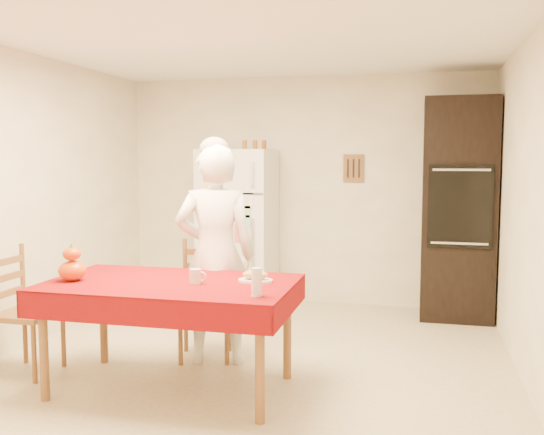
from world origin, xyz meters
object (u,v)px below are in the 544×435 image
(seated_woman, at_px, (215,255))
(chair_far, at_px, (206,294))
(dining_table, at_px, (171,291))
(pumpkin_lower, at_px, (72,271))
(chair_left, at_px, (20,306))
(refrigerator, at_px, (238,228))
(wine_glass, at_px, (257,282))
(coffee_mug, at_px, (195,276))
(oven_cabinet, at_px, (458,209))
(bread_plate, at_px, (255,281))

(seated_woman, bearing_deg, chair_far, -60.90)
(dining_table, bearing_deg, pumpkin_lower, -168.97)
(chair_left, relative_size, pumpkin_lower, 5.03)
(refrigerator, relative_size, wine_glass, 9.66)
(refrigerator, xyz_separation_m, chair_left, (-0.98, -2.38, -0.34))
(chair_far, relative_size, coffee_mug, 9.50)
(pumpkin_lower, bearing_deg, wine_glass, -6.46)
(chair_far, distance_m, wine_glass, 1.29)
(oven_cabinet, relative_size, pumpkin_lower, 11.64)
(oven_cabinet, distance_m, dining_table, 3.23)
(seated_woman, bearing_deg, chair_left, 7.68)
(chair_far, bearing_deg, oven_cabinet, 25.49)
(coffee_mug, xyz_separation_m, bread_plate, (0.38, 0.15, -0.04))
(oven_cabinet, xyz_separation_m, dining_table, (-2.03, -2.47, -0.41))
(coffee_mug, height_order, pumpkin_lower, pumpkin_lower)
(wine_glass, xyz_separation_m, bread_plate, (-0.12, 0.41, -0.08))
(oven_cabinet, bearing_deg, chair_left, -143.36)
(bread_plate, bearing_deg, dining_table, -167.53)
(pumpkin_lower, bearing_deg, bread_plate, 11.69)
(chair_left, height_order, pumpkin_lower, chair_left)
(seated_woman, relative_size, bread_plate, 7.14)
(chair_far, distance_m, coffee_mug, 0.85)
(pumpkin_lower, xyz_separation_m, wine_glass, (1.36, -0.15, 0.02))
(seated_woman, xyz_separation_m, bread_plate, (0.46, -0.48, -0.09))
(wine_glass, relative_size, bread_plate, 0.73)
(dining_table, bearing_deg, coffee_mug, -6.29)
(refrigerator, relative_size, bread_plate, 7.08)
(pumpkin_lower, bearing_deg, dining_table, 11.03)
(oven_cabinet, bearing_deg, wine_glass, -115.90)
(dining_table, distance_m, bread_plate, 0.59)
(oven_cabinet, bearing_deg, chair_far, -139.79)
(chair_left, height_order, coffee_mug, chair_left)
(chair_far, relative_size, chair_left, 1.00)
(dining_table, relative_size, coffee_mug, 17.00)
(wine_glass, bearing_deg, pumpkin_lower, 173.54)
(seated_woman, xyz_separation_m, coffee_mug, (0.07, -0.63, -0.04))
(refrigerator, relative_size, chair_far, 1.79)
(refrigerator, bearing_deg, chair_far, -82.10)
(dining_table, bearing_deg, refrigerator, 95.81)
(refrigerator, relative_size, chair_left, 1.79)
(coffee_mug, bearing_deg, bread_plate, 21.19)
(refrigerator, height_order, chair_left, refrigerator)
(dining_table, relative_size, seated_woman, 0.99)
(coffee_mug, distance_m, bread_plate, 0.41)
(coffee_mug, distance_m, pumpkin_lower, 0.87)
(dining_table, height_order, seated_woman, seated_woman)
(oven_cabinet, bearing_deg, dining_table, -129.41)
(seated_woman, distance_m, bread_plate, 0.67)
(seated_woman, distance_m, wine_glass, 1.06)
(oven_cabinet, xyz_separation_m, seated_woman, (-1.92, -1.86, -0.24))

